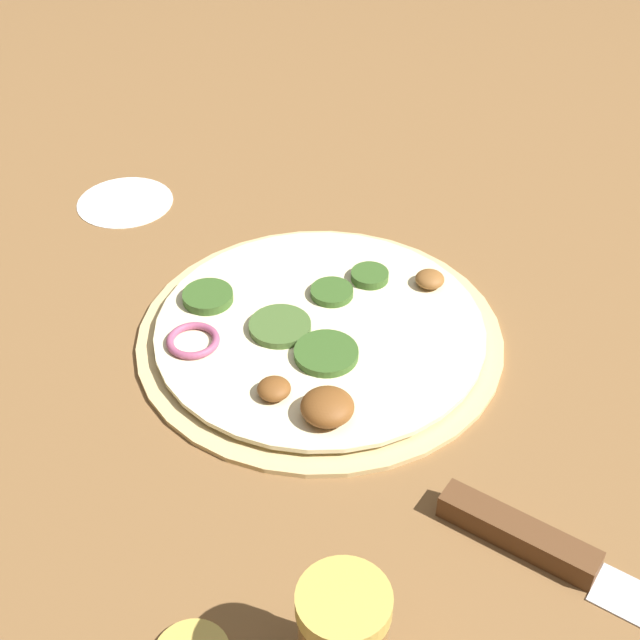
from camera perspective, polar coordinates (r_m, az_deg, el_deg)
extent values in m
plane|color=brown|center=(0.72, 0.00, -1.14)|extent=(3.00, 3.00, 0.00)
cylinder|color=#D6B77A|center=(0.71, 0.00, -0.88)|extent=(0.29, 0.29, 0.01)
cylinder|color=beige|center=(0.71, 0.00, -0.49)|extent=(0.26, 0.26, 0.00)
ellipsoid|color=brown|center=(0.65, -2.96, -4.41)|extent=(0.02, 0.02, 0.01)
cylinder|color=#385B23|center=(0.68, 0.74, -2.11)|extent=(0.05, 0.05, 0.01)
cylinder|color=#385B23|center=(0.76, 3.20, 2.85)|extent=(0.03, 0.03, 0.01)
cylinder|color=#47662D|center=(0.71, -2.60, -0.26)|extent=(0.05, 0.05, 0.01)
ellipsoid|color=brown|center=(0.63, 0.47, -5.57)|extent=(0.04, 0.04, 0.02)
cylinder|color=#385B23|center=(0.74, 0.76, 1.80)|extent=(0.04, 0.04, 0.01)
torus|color=#A34C70|center=(0.70, -8.13, -1.31)|extent=(0.04, 0.04, 0.01)
cylinder|color=#385B23|center=(0.74, -7.19, 1.49)|extent=(0.04, 0.04, 0.01)
ellipsoid|color=brown|center=(0.75, 7.04, 2.62)|extent=(0.02, 0.02, 0.01)
cube|color=brown|center=(0.59, 12.54, -13.18)|extent=(0.09, 0.08, 0.02)
cylinder|color=gold|center=(0.47, 1.54, -17.69)|extent=(0.05, 0.05, 0.01)
cylinder|color=white|center=(0.90, -12.37, 7.40)|extent=(0.09, 0.09, 0.00)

